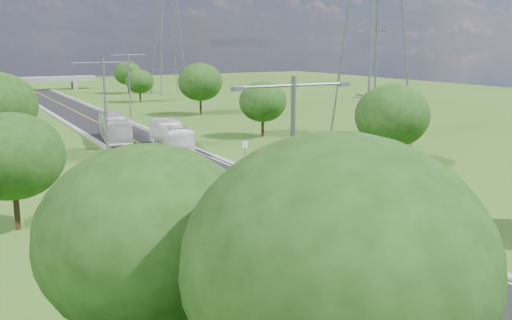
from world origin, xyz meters
The scene contains 21 objects.
ground centered at (0.00, 60.00, 0.00)m, with size 260.00×260.00×0.00m, color #345718.
road centered at (0.00, 66.00, 0.03)m, with size 8.00×150.00×0.06m, color black.
curb_left centered at (-4.25, 66.00, 0.11)m, with size 0.50×150.00×0.22m, color gray.
curb_right centered at (4.25, 66.00, 0.11)m, with size 0.50×150.00×0.22m, color gray.
speed_limit_sign centered at (5.20, 37.98, 1.60)m, with size 0.55×0.09×2.40m.
overpass centered at (0.00, 140.00, 2.41)m, with size 30.00×3.00×3.20m.
streetlight_near_left centered at (-6.00, 12.00, 5.94)m, with size 5.90×0.25×10.00m.
streetlight_mid_left centered at (-6.00, 45.00, 5.94)m, with size 5.90×0.25×10.00m.
streetlight_far_right centered at (6.00, 78.00, 5.94)m, with size 5.90×0.25×10.00m.
power_tower_near centered at (22.00, 40.00, 14.01)m, with size 9.00×6.40×28.00m.
power_tower_far centered at (26.00, 115.00, 14.01)m, with size 9.00×6.40×28.00m.
tree_la centered at (-14.00, 8.00, 5.27)m, with size 7.14×7.14×8.30m.
tree_lb centered at (-16.00, 28.00, 4.64)m, with size 6.30×6.30×7.33m.
tree_lf centered at (-11.00, 2.00, 5.89)m, with size 7.98×7.98×9.28m.
tree_rb centered at (16.00, 30.00, 4.95)m, with size 6.72×6.72×7.82m.
tree_rc centered at (15.00, 52.00, 4.33)m, with size 5.88×5.88×6.84m.
tree_rd centered at (17.00, 76.00, 5.27)m, with size 7.14×7.14×8.30m.
tree_re centered at (14.50, 100.00, 4.02)m, with size 5.46×5.46×6.35m.
tree_rf centered at (18.00, 120.00, 4.64)m, with size 6.30×6.30×7.33m.
bus_outbound centered at (1.47, 47.99, 1.63)m, with size 2.64×11.30×3.15m, color white.
bus_inbound centered at (-2.03, 57.21, 1.63)m, with size 2.64×11.30×3.15m, color silver.
Camera 1 is at (-19.29, -8.89, 11.40)m, focal length 40.00 mm.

